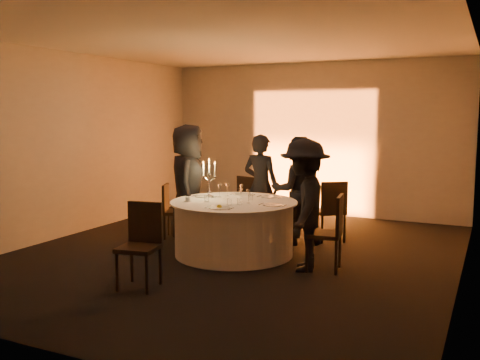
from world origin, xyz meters
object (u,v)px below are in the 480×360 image
at_px(guest_left, 188,183).
at_px(chair_back_left, 250,199).
at_px(chair_back_right, 332,208).
at_px(guest_back_left, 261,186).
at_px(coffee_cup, 188,199).
at_px(banquet_table, 234,228).
at_px(chair_right, 330,228).
at_px(guest_back_right, 297,191).
at_px(candelabra, 209,184).
at_px(guest_right, 304,205).
at_px(chair_left, 172,208).
at_px(chair_front, 141,240).

bearing_deg(guest_left, chair_back_left, -48.09).
relative_size(chair_back_right, guest_back_left, 0.58).
bearing_deg(coffee_cup, guest_back_left, 73.06).
relative_size(guest_left, coffee_cup, 16.69).
bearing_deg(guest_back_left, guest_left, 45.03).
relative_size(banquet_table, chair_right, 1.84).
bearing_deg(guest_left, banquet_table, -137.85).
relative_size(chair_back_left, coffee_cup, 8.44).
xyz_separation_m(guest_back_right, coffee_cup, (-1.17, -1.30, -0.03)).
bearing_deg(candelabra, chair_right, -10.03).
relative_size(chair_back_left, guest_right, 0.55).
bearing_deg(candelabra, banquet_table, -18.64).
relative_size(chair_back_left, guest_back_left, 0.56).
distance_m(chair_left, chair_front, 2.45).
bearing_deg(guest_right, chair_right, 94.03).
distance_m(chair_back_left, guest_back_left, 0.66).
distance_m(chair_back_left, guest_back_right, 1.30).
height_order(chair_left, guest_left, guest_left).
distance_m(chair_right, guest_back_left, 2.13).
xyz_separation_m(chair_back_left, candelabra, (0.01, -1.48, 0.45)).
height_order(guest_left, guest_back_left, guest_left).
bearing_deg(chair_back_right, candelabra, 2.83).
distance_m(banquet_table, chair_front, 1.77).
relative_size(chair_left, candelabra, 1.49).
height_order(banquet_table, chair_right, chair_right).
height_order(guest_back_left, guest_right, guest_right).
height_order(chair_right, chair_front, same).
xyz_separation_m(guest_back_left, guest_right, (1.26, -1.50, 0.01)).
bearing_deg(chair_back_right, chair_front, 30.80).
xyz_separation_m(guest_right, candelabra, (-1.63, 0.45, 0.13)).
distance_m(chair_right, guest_right, 0.45).
bearing_deg(coffee_cup, chair_right, 3.35).
height_order(chair_back_left, coffee_cup, chair_back_left).
relative_size(chair_left, chair_front, 0.89).
bearing_deg(chair_back_left, guest_back_right, 164.82).
distance_m(guest_left, guest_back_left, 1.19).
height_order(chair_front, guest_back_right, guest_back_right).
height_order(banquet_table, guest_back_left, guest_back_left).
xyz_separation_m(chair_back_left, guest_left, (-0.53, -1.19, 0.40)).
bearing_deg(chair_front, guest_back_left, 75.22).
xyz_separation_m(chair_back_right, coffee_cup, (-1.62, -1.65, 0.26)).
height_order(chair_front, coffee_cup, chair_front).
height_order(chair_right, guest_right, guest_right).
distance_m(chair_back_right, chair_front, 3.37).
height_order(guest_back_left, candelabra, guest_back_left).
bearing_deg(guest_back_right, chair_left, -16.08).
relative_size(chair_back_left, guest_left, 0.51).
xyz_separation_m(chair_left, chair_front, (1.02, -2.22, 0.06)).
bearing_deg(chair_back_left, guest_left, 81.37).
distance_m(chair_front, guest_right, 2.09).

